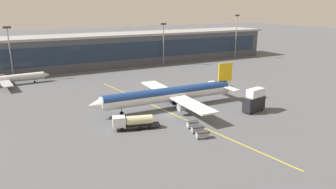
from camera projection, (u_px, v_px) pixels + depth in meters
name	position (u px, v px, depth m)	size (l,w,h in m)	color
ground_plane	(169.00, 114.00, 84.55)	(700.00, 700.00, 0.00)	#515459
apron_lead_in_line	(168.00, 112.00, 86.64)	(0.30, 80.00, 0.01)	yellow
terminal_building	(53.00, 53.00, 140.93)	(223.59, 19.99, 14.84)	#424751
main_airliner	(170.00, 94.00, 89.27)	(45.66, 36.35, 11.14)	white
fuel_tanker	(133.00, 122.00, 74.06)	(11.08, 5.27, 3.25)	#232326
catering_lift	(254.00, 101.00, 86.15)	(7.15, 3.76, 6.30)	black
baggage_cart_0	(202.00, 135.00, 69.27)	(2.95, 2.17, 1.48)	gray
baggage_cart_1	(197.00, 129.00, 72.25)	(2.95, 2.17, 1.48)	gray
baggage_cart_2	(193.00, 124.00, 75.24)	(2.95, 2.17, 1.48)	#B2B7BC
commuter_jet_far	(6.00, 79.00, 114.27)	(30.19, 24.14, 7.18)	#B2B7BC
apron_light_mast_0	(164.00, 40.00, 151.84)	(2.80, 0.50, 19.76)	gray
apron_light_mast_1	(10.00, 48.00, 121.53)	(2.80, 0.50, 20.20)	gray
apron_light_mast_2	(236.00, 33.00, 171.55)	(2.80, 0.50, 23.06)	gray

